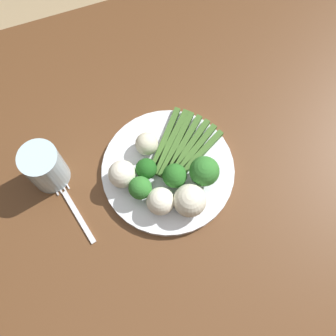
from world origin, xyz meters
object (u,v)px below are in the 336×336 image
at_px(cauliflower_left, 122,174).
at_px(water_glass, 45,167).
at_px(cauliflower_front, 190,200).
at_px(cauliflower_outer_edge, 160,201).
at_px(broccoli_back, 146,169).
at_px(broccoli_right, 140,187).
at_px(broccoli_near_center, 204,171).
at_px(asparagus_bundle, 181,147).
at_px(plate, 168,170).
at_px(broccoli_front_left, 175,177).
at_px(dining_table, 203,188).
at_px(cauliflower_near_fork, 147,144).
at_px(fork, 73,206).

bearing_deg(cauliflower_left, water_glass, 155.62).
xyz_separation_m(cauliflower_front, cauliflower_outer_edge, (-0.05, 0.02, -0.00)).
xyz_separation_m(broccoli_back, broccoli_right, (-0.02, -0.03, 0.00)).
bearing_deg(cauliflower_front, broccoli_near_center, 42.74).
bearing_deg(broccoli_back, asparagus_bundle, 18.51).
distance_m(plate, water_glass, 0.24).
height_order(broccoli_right, broccoli_front_left, broccoli_front_left).
bearing_deg(cauliflower_left, broccoli_near_center, -19.91).
distance_m(broccoli_back, cauliflower_front, 0.10).
relative_size(broccoli_front_left, cauliflower_outer_edge, 1.08).
bearing_deg(broccoli_near_center, broccoli_front_left, 169.35).
distance_m(broccoli_right, cauliflower_left, 0.04).
relative_size(asparagus_bundle, broccoli_back, 3.40).
distance_m(broccoli_front_left, water_glass, 0.25).
height_order(plate, broccoli_front_left, broccoli_front_left).
xyz_separation_m(dining_table, cauliflower_outer_edge, (-0.11, -0.04, 0.15)).
height_order(plate, cauliflower_near_fork, cauliflower_near_fork).
bearing_deg(broccoli_near_center, broccoli_back, 155.13).
xyz_separation_m(dining_table, cauliflower_near_fork, (-0.10, 0.08, 0.14)).
bearing_deg(broccoli_front_left, cauliflower_near_fork, 106.97).
height_order(cauliflower_left, fork, cauliflower_left).
distance_m(dining_table, asparagus_bundle, 0.15).
relative_size(broccoli_right, fork, 0.33).
height_order(broccoli_back, cauliflower_left, cauliflower_left).
bearing_deg(cauliflower_near_fork, water_glass, 175.69).
distance_m(asparagus_bundle, cauliflower_front, 0.12).
xyz_separation_m(cauliflower_front, water_glass, (-0.23, 0.15, 0.00)).
bearing_deg(broccoli_back, cauliflower_near_fork, 70.44).
relative_size(cauliflower_near_fork, water_glass, 0.46).
relative_size(broccoli_right, water_glass, 0.54).
height_order(broccoli_back, broccoli_front_left, broccoli_front_left).
relative_size(cauliflower_outer_edge, cauliflower_left, 0.98).
bearing_deg(water_glass, broccoli_back, -20.48).
height_order(cauliflower_front, water_glass, water_glass).
bearing_deg(dining_table, broccoli_near_center, -142.97).
height_order(broccoli_right, water_glass, water_glass).
height_order(broccoli_front_left, cauliflower_outer_edge, broccoli_front_left).
xyz_separation_m(plate, cauliflower_left, (-0.09, 0.01, 0.03)).
distance_m(broccoli_front_left, fork, 0.21).
height_order(dining_table, cauliflower_near_fork, cauliflower_near_fork).
height_order(dining_table, plate, plate).
distance_m(plate, broccoli_near_center, 0.09).
height_order(plate, broccoli_right, broccoli_right).
bearing_deg(cauliflower_near_fork, broccoli_back, -109.56).
xyz_separation_m(broccoli_front_left, water_glass, (-0.22, 0.10, 0.00)).
bearing_deg(fork, broccoli_right, -113.14).
height_order(broccoli_front_left, water_glass, water_glass).
height_order(broccoli_back, water_glass, water_glass).
bearing_deg(broccoli_front_left, cauliflower_outer_edge, -141.62).
bearing_deg(dining_table, water_glass, 161.36).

